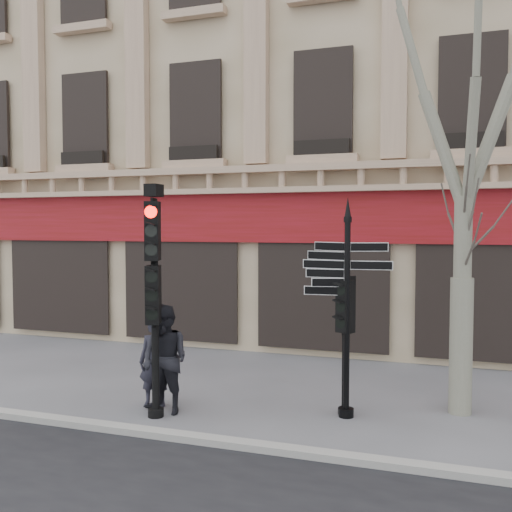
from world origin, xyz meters
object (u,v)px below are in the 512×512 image
Objects in this scene: fingerpost at (347,270)px; pedestrian_b at (165,359)px; traffic_signal_secondary at (345,321)px; pedestrian_a at (155,362)px; plane_tree at (467,38)px; traffic_signal_main at (155,271)px.

fingerpost is 3.63m from pedestrian_b.
pedestrian_b is (-3.14, -0.83, -1.63)m from fingerpost.
pedestrian_a is (-3.46, -0.66, -0.86)m from traffic_signal_secondary.
pedestrian_b is at bearing -161.58° from plane_tree.
pedestrian_a is at bearing -147.32° from traffic_signal_secondary.
traffic_signal_main is 0.43× the size of plane_tree.
fingerpost is 1.98× the size of pedestrian_b.
pedestrian_b is (-3.09, -0.97, -0.71)m from traffic_signal_secondary.
pedestrian_a is (-3.51, -0.53, -1.77)m from fingerpost.
pedestrian_a is at bearing -165.75° from plane_tree.
traffic_signal_secondary is 3.31m from pedestrian_b.
plane_tree is (5.11, 1.93, 4.06)m from traffic_signal_main.
pedestrian_b is at bearing 57.70° from traffic_signal_main.
traffic_signal_secondary is at bearing -1.35° from pedestrian_a.
plane_tree is (1.97, 0.72, 4.96)m from traffic_signal_secondary.
pedestrian_a is (-5.42, -1.38, -5.82)m from plane_tree.
traffic_signal_main is 1.70× the size of traffic_signal_secondary.
fingerpost is 4.56m from plane_tree.
fingerpost reaches higher than traffic_signal_secondary.
plane_tree is at bearing 2.11° from pedestrian_a.
plane_tree is 5.69× the size of pedestrian_a.
traffic_signal_secondary is at bearing 115.47° from fingerpost.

